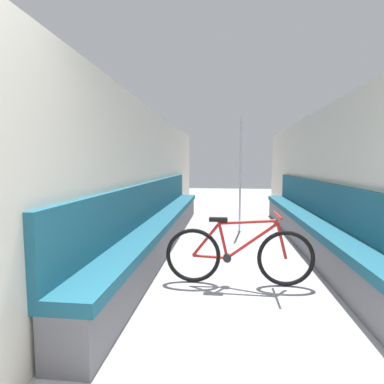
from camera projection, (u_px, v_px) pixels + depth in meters
wall_left at (146, 177)px, 4.68m from camera, size 0.10×10.80×2.21m
wall_right at (333, 178)px, 4.37m from camera, size 0.10×10.80×2.21m
bench_seat_row_left at (162, 224)px, 4.84m from camera, size 0.41×6.15×1.04m
bench_seat_row_right at (313, 227)px, 4.59m from camera, size 0.41×6.15×1.04m
bicycle at (238, 255)px, 3.26m from camera, size 1.61×0.46×0.79m
grab_pole_near at (240, 177)px, 5.69m from camera, size 0.08×0.08×2.19m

